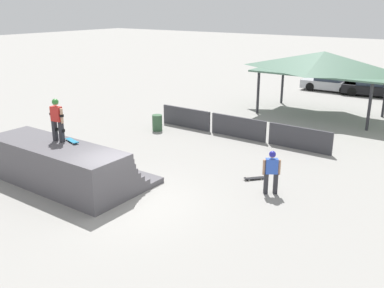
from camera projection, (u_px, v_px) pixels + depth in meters
ground_plane at (125, 203)px, 14.41m from camera, size 160.00×160.00×0.00m
quarter_pipe_ramp at (63, 165)px, 15.75m from camera, size 5.95×3.43×1.59m
skater_on_deck at (57, 117)px, 15.36m from camera, size 0.68×0.25×1.58m
skateboard_on_deck at (72, 141)px, 15.50m from camera, size 0.81×0.41×0.09m
bystander_walking at (272, 169)px, 14.81m from camera, size 0.57×0.43×1.59m
skateboard_on_ground at (254, 178)px, 16.28m from camera, size 0.68×0.74×0.09m
barrier_fence at (238, 127)px, 21.34m from camera, size 9.49×0.12×1.05m
pavilion_shelter at (324, 62)px, 24.84m from camera, size 7.61×4.15×3.79m
trash_bin at (157, 123)px, 22.50m from camera, size 0.52×0.52×0.85m
parked_car_silver at (330, 83)px, 32.82m from camera, size 4.23×1.84×1.27m
parked_car_black at (371, 88)px, 31.06m from camera, size 4.17×2.13×1.27m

